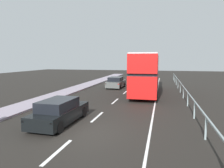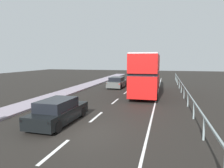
{
  "view_description": "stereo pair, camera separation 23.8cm",
  "coord_description": "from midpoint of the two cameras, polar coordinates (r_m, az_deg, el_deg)",
  "views": [
    {
      "loc": [
        3.97,
        -9.62,
        3.66
      ],
      "look_at": [
        -0.09,
        7.05,
        1.62
      ],
      "focal_mm": 33.16,
      "sensor_mm": 36.0,
      "label": 1
    },
    {
      "loc": [
        4.21,
        -9.56,
        3.66
      ],
      "look_at": [
        -0.09,
        7.05,
        1.62
      ],
      "focal_mm": 33.16,
      "sensor_mm": 36.0,
      "label": 2
    }
  ],
  "objects": [
    {
      "name": "hatchback_car_near",
      "position": [
        12.36,
        -14.76,
        -7.4
      ],
      "size": [
        1.84,
        4.55,
        1.42
      ],
      "rotation": [
        0.0,
        0.0,
        -0.02
      ],
      "color": "black",
      "rests_on": "ground"
    },
    {
      "name": "double_decker_bus_red",
      "position": [
        22.71,
        9.09,
        3.2
      ],
      "size": [
        2.69,
        11.29,
        4.24
      ],
      "rotation": [
        0.0,
        0.0,
        0.01
      ],
      "color": "red",
      "rests_on": "ground"
    },
    {
      "name": "sedan_car_ahead",
      "position": [
        26.79,
        0.84,
        0.41
      ],
      "size": [
        1.91,
        4.09,
        1.42
      ],
      "rotation": [
        0.0,
        0.0,
        -0.02
      ],
      "color": "#4D524F",
      "rests_on": "ground"
    },
    {
      "name": "ground_plane",
      "position": [
        11.07,
        -9.09,
        -12.89
      ],
      "size": [
        75.79,
        120.0,
        0.1
      ],
      "primitive_type": "cube",
      "color": "black"
    },
    {
      "name": "lane_paint_markings",
      "position": [
        18.63,
        7.4,
        -4.6
      ],
      "size": [
        3.6,
        46.0,
        0.01
      ],
      "color": "silver",
      "rests_on": "ground"
    },
    {
      "name": "bridge_side_railing",
      "position": [
        18.89,
        19.28,
        -2.02
      ],
      "size": [
        0.1,
        42.0,
        1.11
      ],
      "color": "gray",
      "rests_on": "ground"
    }
  ]
}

